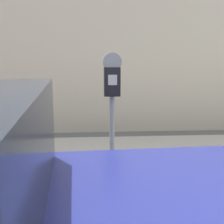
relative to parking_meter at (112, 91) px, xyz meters
The scene contains 2 objects.
sidewalk 1.62m from the parking_meter, 64.36° to the left, with size 24.00×2.80×0.14m.
parking_meter is the anchor object (origin of this frame).
Camera 1 is at (-0.69, -1.85, 1.63)m, focal length 50.00 mm.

